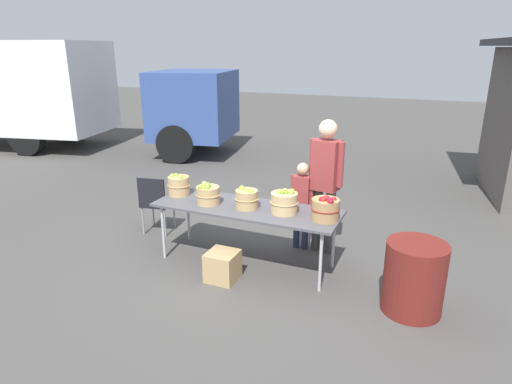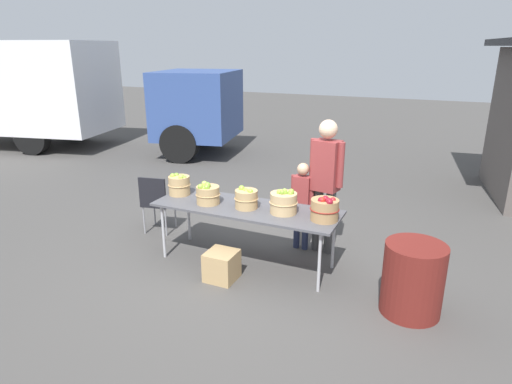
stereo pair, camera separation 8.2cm
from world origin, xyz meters
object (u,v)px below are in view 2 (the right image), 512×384
(apple_basket_red_0, at_px, (325,209))
(box_truck, at_px, (67,92))
(apple_basket_green_3, at_px, (284,202))
(apple_basket_green_1, at_px, (208,194))
(child_customer, at_px, (302,199))
(trash_barrel, at_px, (413,279))
(produce_crate, at_px, (222,266))
(folding_chair, at_px, (156,200))
(apple_basket_green_2, at_px, (246,198))
(apple_basket_green_0, at_px, (179,185))
(vendor_adult, at_px, (326,177))
(market_table, at_px, (246,210))

(apple_basket_red_0, height_order, box_truck, box_truck)
(apple_basket_green_3, relative_size, box_truck, 0.04)
(apple_basket_green_1, relative_size, apple_basket_green_3, 0.92)
(apple_basket_green_3, relative_size, child_customer, 0.28)
(apple_basket_green_1, xyz_separation_m, trash_barrel, (2.49, -0.21, -0.50))
(apple_basket_red_0, distance_m, produce_crate, 1.37)
(folding_chair, bearing_deg, produce_crate, 140.40)
(child_customer, height_order, folding_chair, child_customer)
(box_truck, bearing_deg, produce_crate, -45.40)
(apple_basket_green_1, distance_m, apple_basket_green_2, 0.51)
(apple_basket_green_1, relative_size, box_truck, 0.04)
(apple_basket_green_0, xyz_separation_m, produce_crate, (0.92, -0.57, -0.71))
(apple_basket_green_2, relative_size, apple_basket_green_3, 0.88)
(apple_basket_green_0, bearing_deg, folding_chair, 156.25)
(apple_basket_green_2, height_order, produce_crate, apple_basket_green_2)
(vendor_adult, height_order, folding_chair, vendor_adult)
(apple_basket_green_1, distance_m, trash_barrel, 2.54)
(box_truck, bearing_deg, apple_basket_green_1, -44.48)
(box_truck, height_order, produce_crate, box_truck)
(trash_barrel, bearing_deg, apple_basket_green_2, 172.43)
(produce_crate, bearing_deg, apple_basket_green_0, 148.21)
(apple_basket_green_1, xyz_separation_m, apple_basket_green_2, (0.50, 0.05, -0.00))
(apple_basket_green_3, bearing_deg, folding_chair, 170.78)
(apple_basket_red_0, xyz_separation_m, vendor_adult, (-0.20, 0.74, 0.15))
(child_customer, bearing_deg, produce_crate, 64.88)
(market_table, distance_m, child_customer, 0.84)
(apple_basket_green_2, height_order, trash_barrel, apple_basket_green_2)
(apple_basket_red_0, height_order, vendor_adult, vendor_adult)
(produce_crate, bearing_deg, child_customer, 63.88)
(apple_basket_green_1, bearing_deg, box_truck, 147.72)
(apple_basket_green_2, distance_m, apple_basket_green_3, 0.47)
(apple_basket_green_1, relative_size, vendor_adult, 0.17)
(apple_basket_red_0, bearing_deg, box_truck, 152.96)
(apple_basket_green_1, distance_m, apple_basket_red_0, 1.47)
(produce_crate, bearing_deg, box_truck, 146.79)
(apple_basket_green_0, height_order, apple_basket_green_2, apple_basket_green_0)
(apple_basket_green_3, height_order, folding_chair, apple_basket_green_3)
(apple_basket_green_1, xyz_separation_m, child_customer, (0.98, 0.76, -0.17))
(vendor_adult, height_order, box_truck, box_truck)
(apple_basket_green_1, relative_size, apple_basket_red_0, 0.92)
(apple_basket_green_1, xyz_separation_m, apple_basket_green_3, (0.97, 0.08, 0.01))
(market_table, distance_m, apple_basket_green_1, 0.52)
(apple_basket_red_0, xyz_separation_m, box_truck, (-8.15, 4.16, 0.61))
(apple_basket_green_1, bearing_deg, child_customer, 37.78)
(child_customer, bearing_deg, box_truck, -23.32)
(apple_basket_red_0, relative_size, box_truck, 0.04)
(apple_basket_red_0, bearing_deg, child_customer, 125.17)
(apple_basket_red_0, bearing_deg, trash_barrel, -14.95)
(trash_barrel, height_order, produce_crate, trash_barrel)
(child_customer, bearing_deg, apple_basket_green_0, 22.98)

